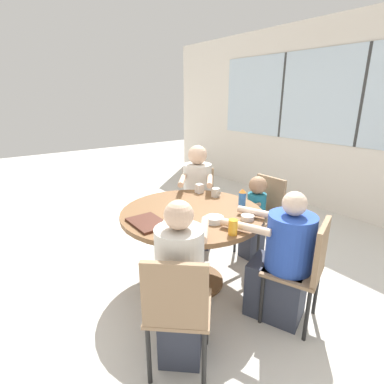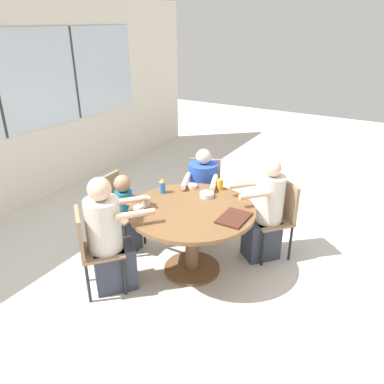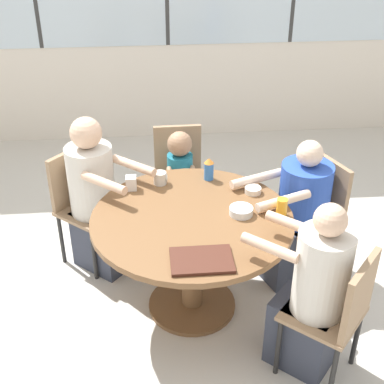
{
  "view_description": "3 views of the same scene",
  "coord_description": "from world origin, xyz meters",
  "views": [
    {
      "loc": [
        2.02,
        -1.48,
        1.74
      ],
      "look_at": [
        0.0,
        0.0,
        0.92
      ],
      "focal_mm": 28.0,
      "sensor_mm": 36.0,
      "label": 1
    },
    {
      "loc": [
        -2.87,
        -1.69,
        2.46
      ],
      "look_at": [
        0.0,
        0.0,
        0.92
      ],
      "focal_mm": 35.0,
      "sensor_mm": 36.0,
      "label": 2
    },
    {
      "loc": [
        -0.25,
        -2.78,
        2.59
      ],
      "look_at": [
        0.0,
        0.0,
        0.92
      ],
      "focal_mm": 50.0,
      "sensor_mm": 36.0,
      "label": 3
    }
  ],
  "objects": [
    {
      "name": "chair_for_woman_green_shirt",
      "position": [
        -0.77,
        0.66,
        0.53
      ],
      "size": [
        0.56,
        0.56,
        0.88
      ],
      "rotation": [
        0.0,
        0.0,
        -2.28
      ],
      "color": "#937556",
      "rests_on": "ground_plane"
    },
    {
      "name": "coffee_mug",
      "position": [
        -0.18,
        0.43,
        0.79
      ],
      "size": [
        0.09,
        0.09,
        0.09
      ],
      "color": "beige",
      "rests_on": "dining_table"
    },
    {
      "name": "chair_for_man_teal_shirt",
      "position": [
        0.94,
        0.37,
        0.53
      ],
      "size": [
        0.52,
        0.52,
        0.88
      ],
      "rotation": [
        0.0,
        0.0,
        -4.34
      ],
      "color": "#937556",
      "rests_on": "ground_plane"
    },
    {
      "name": "person_woman_green_shirt",
      "position": [
        -0.64,
        0.55,
        0.54
      ],
      "size": [
        0.66,
        0.63,
        1.19
      ],
      "rotation": [
        0.0,
        0.0,
        -2.28
      ],
      "color": "#333847",
      "rests_on": "ground_plane"
    },
    {
      "name": "milk_carton_small",
      "position": [
        -0.38,
        0.38,
        0.79
      ],
      "size": [
        0.07,
        0.07,
        0.09
      ],
      "color": "silver",
      "rests_on": "dining_table"
    },
    {
      "name": "person_toddler",
      "position": [
        -0.01,
        0.86,
        0.45
      ],
      "size": [
        0.22,
        0.38,
        0.92
      ],
      "rotation": [
        0.0,
        0.0,
        -3.12
      ],
      "color": "#333847",
      "rests_on": "ground_plane"
    },
    {
      "name": "dining_table",
      "position": [
        0.0,
        0.0,
        0.58
      ],
      "size": [
        1.28,
        1.28,
        0.74
      ],
      "color": "brown",
      "rests_on": "ground_plane"
    },
    {
      "name": "food_tray_dark",
      "position": [
        0.01,
        -0.45,
        0.75
      ],
      "size": [
        0.35,
        0.24,
        0.02
      ],
      "color": "#472319",
      "rests_on": "dining_table"
    },
    {
      "name": "bowl_cereal",
      "position": [
        0.43,
        0.26,
        0.76
      ],
      "size": [
        0.11,
        0.11,
        0.04
      ],
      "color": "silver",
      "rests_on": "dining_table"
    },
    {
      "name": "person_man_blue_shirt",
      "position": [
        0.63,
        -0.56,
        0.52
      ],
      "size": [
        0.61,
        0.59,
        1.16
      ],
      "rotation": [
        0.0,
        0.0,
        0.85
      ],
      "color": "#333847",
      "rests_on": "ground_plane"
    },
    {
      "name": "juice_glass",
      "position": [
        0.56,
        -0.03,
        0.8
      ],
      "size": [
        0.07,
        0.07,
        0.12
      ],
      "color": "gold",
      "rests_on": "dining_table"
    },
    {
      "name": "chair_for_toddler",
      "position": [
        -0.02,
        1.01,
        0.53
      ],
      "size": [
        0.41,
        0.41,
        0.88
      ],
      "rotation": [
        0.0,
        0.0,
        -3.12
      ],
      "color": "#937556",
      "rests_on": "ground_plane"
    },
    {
      "name": "chair_for_man_blue_shirt",
      "position": [
        0.76,
        -0.67,
        0.53
      ],
      "size": [
        0.56,
        0.56,
        0.88
      ],
      "rotation": [
        0.0,
        0.0,
        0.85
      ],
      "color": "#937556",
      "rests_on": "ground_plane"
    },
    {
      "name": "bowl_white_shallow",
      "position": [
        0.31,
        -0.0,
        0.77
      ],
      "size": [
        0.15,
        0.15,
        0.05
      ],
      "color": "silver",
      "rests_on": "dining_table"
    },
    {
      "name": "person_man_teal_shirt",
      "position": [
        0.78,
        0.31,
        0.47
      ],
      "size": [
        0.73,
        0.56,
        1.08
      ],
      "rotation": [
        0.0,
        0.0,
        -4.34
      ],
      "color": "#333847",
      "rests_on": "ground_plane"
    },
    {
      "name": "ground_plane",
      "position": [
        0.0,
        0.0,
        0.0
      ],
      "size": [
        16.0,
        16.0,
        0.0
      ],
      "primitive_type": "plane",
      "color": "beige"
    },
    {
      "name": "wall_back_with_windows",
      "position": [
        0.0,
        2.87,
        1.43
      ],
      "size": [
        8.4,
        0.08,
        2.8
      ],
      "color": "silver",
      "rests_on": "ground_plane"
    },
    {
      "name": "sippy_cup",
      "position": [
        0.16,
        0.47,
        0.82
      ],
      "size": [
        0.07,
        0.07,
        0.16
      ],
      "color": "blue",
      "rests_on": "dining_table"
    }
  ]
}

